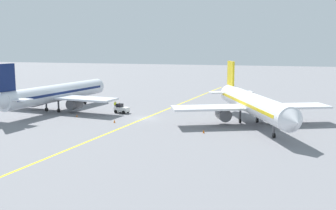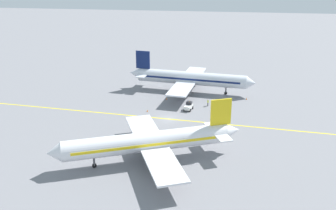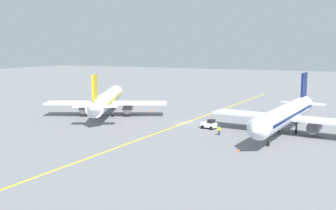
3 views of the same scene
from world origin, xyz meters
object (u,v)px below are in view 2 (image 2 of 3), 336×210
at_px(traffic_cone_near_nose, 147,111).
at_px(traffic_cone_mid_apron, 113,140).
at_px(ground_crew_worker, 208,102).
at_px(airplane_at_gate, 150,142).
at_px(airplane_adjacent_stand, 190,78).
at_px(traffic_cone_by_wingtip, 167,98).
at_px(traffic_cone_far_edge, 246,99).
at_px(baggage_tug_white, 189,106).

height_order(traffic_cone_near_nose, traffic_cone_mid_apron, same).
bearing_deg(ground_crew_worker, airplane_at_gate, 163.34).
distance_m(airplane_adjacent_stand, traffic_cone_near_nose, 19.46).
height_order(traffic_cone_by_wingtip, traffic_cone_far_edge, same).
distance_m(airplane_at_gate, traffic_cone_mid_apron, 11.74).
xyz_separation_m(airplane_adjacent_stand, traffic_cone_mid_apron, (-34.21, 12.31, -3.43)).
bearing_deg(traffic_cone_mid_apron, traffic_cone_near_nose, -12.13).
xyz_separation_m(ground_crew_worker, traffic_cone_far_edge, (6.19, -9.78, -0.63)).
relative_size(ground_crew_worker, traffic_cone_far_edge, 3.05).
relative_size(traffic_cone_mid_apron, traffic_cone_by_wingtip, 1.00).
distance_m(airplane_at_gate, ground_crew_worker, 31.53).
height_order(traffic_cone_near_nose, traffic_cone_far_edge, same).
bearing_deg(airplane_at_gate, baggage_tug_white, -9.51).
bearing_deg(traffic_cone_far_edge, traffic_cone_mid_apron, 136.77).
distance_m(baggage_tug_white, traffic_cone_by_wingtip, 9.26).
distance_m(traffic_cone_near_nose, traffic_cone_mid_apron, 17.51).
relative_size(traffic_cone_by_wingtip, traffic_cone_far_edge, 1.00).
relative_size(baggage_tug_white, traffic_cone_by_wingtip, 5.91).
bearing_deg(baggage_tug_white, airplane_adjacent_stand, 4.38).
xyz_separation_m(traffic_cone_near_nose, traffic_cone_by_wingtip, (9.44, -3.32, 0.00)).
relative_size(airplane_at_gate, ground_crew_worker, 20.07).
relative_size(baggage_tug_white, traffic_cone_mid_apron, 5.91).
xyz_separation_m(traffic_cone_near_nose, traffic_cone_mid_apron, (-17.11, 3.68, 0.00)).
xyz_separation_m(baggage_tug_white, traffic_cone_by_wingtip, (6.66, 6.41, -0.63)).
height_order(ground_crew_worker, traffic_cone_near_nose, ground_crew_worker).
bearing_deg(ground_crew_worker, traffic_cone_far_edge, -57.67).
bearing_deg(traffic_cone_by_wingtip, baggage_tug_white, -136.09).
xyz_separation_m(ground_crew_worker, traffic_cone_near_nose, (-6.18, 14.26, -0.63)).
distance_m(airplane_adjacent_stand, traffic_cone_far_edge, 16.48).
distance_m(traffic_cone_near_nose, traffic_cone_by_wingtip, 10.01).
xyz_separation_m(baggage_tug_white, traffic_cone_far_edge, (9.59, -14.31, -0.63)).
bearing_deg(traffic_cone_near_nose, traffic_cone_mid_apron, 167.87).
xyz_separation_m(baggage_tug_white, traffic_cone_near_nose, (-2.78, 9.73, -0.63)).
bearing_deg(traffic_cone_near_nose, traffic_cone_far_edge, -62.78).
relative_size(airplane_adjacent_stand, traffic_cone_by_wingtip, 64.60).
distance_m(airplane_at_gate, traffic_cone_near_nose, 24.72).
xyz_separation_m(baggage_tug_white, traffic_cone_mid_apron, (-19.90, 13.41, -0.63)).
height_order(airplane_adjacent_stand, ground_crew_worker, airplane_adjacent_stand).
xyz_separation_m(airplane_at_gate, traffic_cone_by_wingtip, (33.35, 1.94, -3.43)).
relative_size(baggage_tug_white, traffic_cone_far_edge, 5.91).
bearing_deg(airplane_at_gate, ground_crew_worker, -16.66).
bearing_deg(airplane_adjacent_stand, airplane_at_gate, 175.29).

